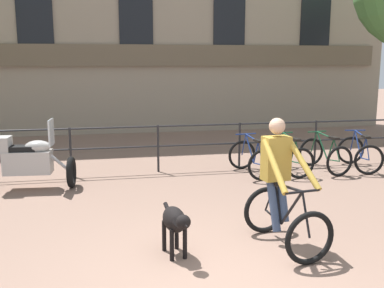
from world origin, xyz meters
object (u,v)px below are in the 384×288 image
at_px(cyclist_with_bike, 281,189).
at_px(parked_bicycle_mid_left, 289,157).
at_px(dog, 175,222).
at_px(parked_bicycle_far_end, 360,154).
at_px(parked_motorcycle, 27,161).
at_px(parked_bicycle_mid_right, 325,155).
at_px(parked_bicycle_near_lamp, 252,158).

height_order(cyclist_with_bike, parked_bicycle_mid_left, cyclist_with_bike).
bearing_deg(cyclist_with_bike, dog, 176.61).
bearing_deg(parked_bicycle_far_end, parked_motorcycle, 10.93).
bearing_deg(parked_motorcycle, parked_bicycle_mid_left, -83.07).
distance_m(dog, parked_bicycle_mid_right, 5.47).
bearing_deg(parked_bicycle_far_end, cyclist_with_bike, 56.13).
distance_m(parked_bicycle_near_lamp, parked_bicycle_mid_right, 1.71).
distance_m(dog, parked_bicycle_far_end, 6.12).
bearing_deg(parked_bicycle_near_lamp, parked_bicycle_mid_left, 174.00).
height_order(parked_motorcycle, parked_bicycle_mid_right, parked_motorcycle).
distance_m(cyclist_with_bike, parked_bicycle_near_lamp, 3.73).
bearing_deg(parked_bicycle_mid_left, parked_bicycle_near_lamp, -2.99).
height_order(dog, parked_bicycle_far_end, parked_bicycle_far_end).
bearing_deg(dog, cyclist_with_bike, -4.69).
xyz_separation_m(cyclist_with_bike, parked_bicycle_near_lamp, (0.83, 3.61, -0.41)).
bearing_deg(parked_bicycle_mid_right, parked_motorcycle, -6.15).
relative_size(dog, parked_bicycle_mid_left, 0.76).
bearing_deg(parked_bicycle_near_lamp, parked_bicycle_far_end, 174.00).
height_order(dog, parked_bicycle_mid_right, parked_bicycle_mid_right).
xyz_separation_m(parked_bicycle_mid_right, parked_bicycle_far_end, (0.85, 0.00, 0.00)).
height_order(dog, parked_motorcycle, parked_motorcycle).
bearing_deg(parked_motorcycle, parked_bicycle_mid_right, -83.36).
bearing_deg(dog, parked_bicycle_far_end, 28.17).
relative_size(parked_bicycle_mid_left, parked_bicycle_far_end, 0.95).
relative_size(cyclist_with_bike, parked_bicycle_far_end, 1.41).
xyz_separation_m(parked_motorcycle, parked_bicycle_mid_left, (5.44, 0.20, -0.20)).
distance_m(cyclist_with_bike, parked_bicycle_mid_left, 4.01).
height_order(parked_bicycle_near_lamp, parked_bicycle_mid_right, same).
height_order(cyclist_with_bike, dog, cyclist_with_bike).
height_order(parked_bicycle_near_lamp, parked_bicycle_far_end, same).
relative_size(dog, parked_bicycle_mid_right, 0.73).
distance_m(dog, parked_bicycle_near_lamp, 4.38).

